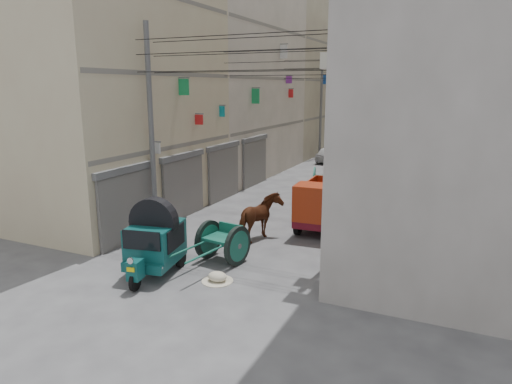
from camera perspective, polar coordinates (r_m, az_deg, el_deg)
The scene contains 18 objects.
ground at distance 12.20m, azimuth -15.71°, elevation -15.30°, with size 140.00×140.00×0.00m, color #414144.
building_row_left at distance 44.82m, azimuth 5.00°, elevation 13.96°, with size 8.00×62.00×14.00m.
building_row_right at distance 42.18m, azimuth 26.45°, elevation 12.75°, with size 8.00×62.00×14.00m.
end_cap_building at distance 74.39m, azimuth 19.63°, elevation 12.92°, with size 22.00×10.00×13.00m, color tan.
shutters_left at distance 21.91m, azimuth -6.33°, elevation 1.91°, with size 0.18×14.40×2.88m.
signboards at distance 30.64m, azimuth 11.12°, elevation 8.56°, with size 8.22×40.52×5.67m.
ac_units at distance 16.19m, azimuth 12.56°, elevation 18.92°, with size 0.70×6.55×3.35m.
utility_poles at distance 26.11m, azimuth 8.73°, elevation 9.17°, with size 7.40×22.20×8.00m.
overhead_cables at distance 23.59m, azimuth 7.14°, elevation 15.55°, with size 7.40×22.52×1.12m.
auto_rickshaw at distance 14.47m, azimuth -12.55°, elevation -5.86°, with size 1.82×2.70×1.84m.
tonga_cart at distance 15.22m, azimuth -4.20°, elevation -6.22°, with size 1.54×3.03×1.31m.
mini_truck at distance 18.42m, azimuth 8.17°, elevation -1.89°, with size 1.82×3.75×2.07m.
second_cart at distance 24.99m, azimuth 9.07°, elevation 1.51°, with size 1.93×1.79×1.44m.
feed_sack at distance 13.91m, azimuth -4.85°, elevation -10.49°, with size 0.59×0.47×0.29m, color beige.
horse at distance 17.17m, azimuth 0.47°, elevation -3.27°, with size 0.94×2.06×1.74m, color maroon.
distant_car_white at distance 35.80m, azimuth 9.24°, elevation 4.70°, with size 1.44×3.58×1.22m, color silver.
distant_car_grey at distance 38.00m, azimuth 17.48°, elevation 4.77°, with size 1.32×3.79×1.25m, color #575C5B.
distant_car_green at distance 42.22m, azimuth 12.79°, elevation 5.84°, with size 1.79×4.41×1.28m, color #1A4D40.
Camera 1 is at (7.20, -8.04, 5.69)m, focal length 32.00 mm.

